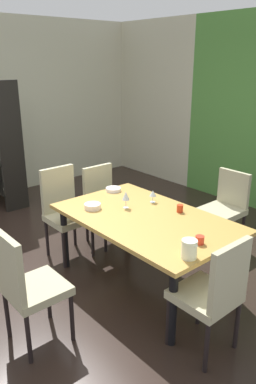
% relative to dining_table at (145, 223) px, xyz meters
% --- Properties ---
extents(ground_plane, '(5.98, 6.13, 0.02)m').
position_rel_dining_table_xyz_m(ground_plane, '(-0.68, -0.29, -0.67)').
color(ground_plane, black).
extents(back_panel_interior, '(1.93, 0.10, 2.85)m').
position_rel_dining_table_xyz_m(back_panel_interior, '(-2.70, 2.73, 0.76)').
color(back_panel_interior, beige).
rests_on(back_panel_interior, ground_plane).
extents(dining_table, '(1.79, 1.10, 0.74)m').
position_rel_dining_table_xyz_m(dining_table, '(0.00, 0.00, 0.00)').
color(dining_table, '#BE9044').
rests_on(dining_table, ground_plane).
extents(chair_left_far, '(0.44, 0.44, 0.95)m').
position_rel_dining_table_xyz_m(chair_left_far, '(-1.05, 0.28, -0.12)').
color(chair_left_far, tan).
rests_on(chair_left_far, ground_plane).
extents(chair_left_near, '(0.44, 0.44, 1.04)m').
position_rel_dining_table_xyz_m(chair_left_near, '(-1.05, -0.28, -0.09)').
color(chair_left_near, tan).
rests_on(chair_left_near, ground_plane).
extents(chair_right_near, '(0.44, 0.44, 0.99)m').
position_rel_dining_table_xyz_m(chair_right_near, '(1.05, -0.28, -0.11)').
color(chair_right_near, tan).
rests_on(chair_right_near, ground_plane).
extents(chair_head_far, '(0.44, 0.45, 0.93)m').
position_rel_dining_table_xyz_m(chair_head_far, '(0.04, 1.29, -0.13)').
color(chair_head_far, tan).
rests_on(chair_head_far, ground_plane).
extents(chair_head_near, '(0.44, 0.44, 1.00)m').
position_rel_dining_table_xyz_m(chair_head_near, '(0.05, -1.30, -0.10)').
color(chair_head_near, tan).
rests_on(chair_head_near, ground_plane).
extents(display_shelf, '(0.82, 0.36, 1.91)m').
position_rel_dining_table_xyz_m(display_shelf, '(-3.11, -0.12, 0.30)').
color(display_shelf, black).
rests_on(display_shelf, ground_plane).
extents(wine_glass_center, '(0.07, 0.07, 0.13)m').
position_rel_dining_table_xyz_m(wine_glass_center, '(-0.23, 0.32, 0.17)').
color(wine_glass_center, silver).
rests_on(wine_glass_center, dining_table).
extents(wine_glass_west, '(0.08, 0.08, 0.18)m').
position_rel_dining_table_xyz_m(wine_glass_west, '(-0.30, 0.00, 0.20)').
color(wine_glass_west, silver).
rests_on(wine_glass_west, dining_table).
extents(serving_bowl_front, '(0.17, 0.17, 0.05)m').
position_rel_dining_table_xyz_m(serving_bowl_front, '(-0.50, -0.27, 0.10)').
color(serving_bowl_front, white).
rests_on(serving_bowl_front, dining_table).
extents(serving_bowl_south, '(0.18, 0.18, 0.04)m').
position_rel_dining_table_xyz_m(serving_bowl_south, '(-0.79, 0.23, 0.09)').
color(serving_bowl_south, white).
rests_on(serving_bowl_south, dining_table).
extents(cup_near_window, '(0.07, 0.07, 0.07)m').
position_rel_dining_table_xyz_m(cup_near_window, '(0.71, -0.05, 0.11)').
color(cup_near_window, red).
rests_on(cup_near_window, dining_table).
extents(cup_corner, '(0.06, 0.06, 0.08)m').
position_rel_dining_table_xyz_m(cup_corner, '(0.14, 0.34, 0.11)').
color(cup_corner, red).
rests_on(cup_corner, dining_table).
extents(pitcher_right, '(0.14, 0.12, 0.15)m').
position_rel_dining_table_xyz_m(pitcher_right, '(0.80, -0.30, 0.15)').
color(pitcher_right, white).
rests_on(pitcher_right, dining_table).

